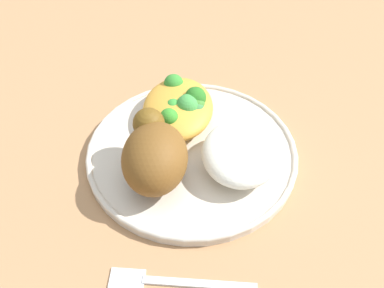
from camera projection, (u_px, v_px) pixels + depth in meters
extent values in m
plane|color=#A8784F|center=(192.00, 158.00, 0.59)|extent=(2.00, 2.00, 0.00)
cylinder|color=beige|center=(192.00, 155.00, 0.59)|extent=(0.25, 0.25, 0.01)
torus|color=beige|center=(192.00, 152.00, 0.58)|extent=(0.25, 0.25, 0.01)
ellipsoid|color=brown|center=(155.00, 158.00, 0.53)|extent=(0.09, 0.07, 0.07)
sphere|color=brown|center=(149.00, 124.00, 0.54)|extent=(0.04, 0.04, 0.04)
ellipsoid|color=white|center=(240.00, 153.00, 0.55)|extent=(0.10, 0.09, 0.04)
ellipsoid|color=gold|center=(178.00, 108.00, 0.61)|extent=(0.11, 0.09, 0.03)
sphere|color=#368C2A|center=(169.00, 117.00, 0.58)|extent=(0.02, 0.02, 0.02)
sphere|color=#34862E|center=(174.00, 84.00, 0.63)|extent=(0.02, 0.02, 0.02)
sphere|color=#408546|center=(197.00, 108.00, 0.60)|extent=(0.02, 0.02, 0.02)
sphere|color=green|center=(173.00, 107.00, 0.60)|extent=(0.02, 0.02, 0.02)
sphere|color=green|center=(188.00, 106.00, 0.60)|extent=(0.03, 0.03, 0.03)
sphere|color=#418330|center=(199.00, 104.00, 0.60)|extent=(0.02, 0.02, 0.02)
sphere|color=#297122|center=(193.00, 97.00, 0.60)|extent=(0.03, 0.03, 0.03)
cube|color=silver|center=(200.00, 283.00, 0.47)|extent=(0.01, 0.11, 0.01)
cube|color=silver|center=(127.00, 279.00, 0.48)|extent=(0.02, 0.03, 0.00)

